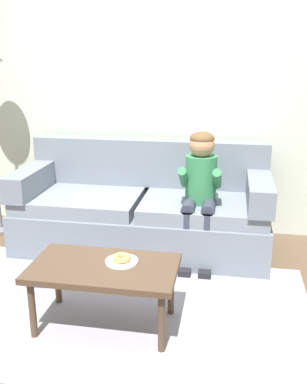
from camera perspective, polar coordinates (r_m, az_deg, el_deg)
name	(u,v)px	position (r m, az deg, el deg)	size (l,w,h in m)	color
ground	(126,292)	(3.36, -3.66, -12.83)	(10.00, 10.00, 0.00)	brown
wall_back	(157,87)	(4.28, 0.48, 13.53)	(8.00, 0.10, 2.80)	beige
area_rug	(117,309)	(3.15, -4.76, -14.98)	(2.65, 1.62, 0.01)	#9993A3
couch	(143,211)	(3.97, -1.37, -2.44)	(2.22, 0.90, 0.94)	slate
coffee_table	(104,272)	(2.81, -6.50, -10.38)	(0.92, 0.52, 0.43)	#4C3828
person_child	(200,185)	(3.61, 6.09, 0.92)	(0.34, 0.58, 1.10)	#337A4C
plate	(122,261)	(2.81, -4.17, -9.00)	(0.21, 0.21, 0.01)	white
donut	(122,258)	(2.80, -4.18, -8.54)	(0.12, 0.12, 0.04)	tan
toy_controller	(38,283)	(3.52, -14.86, -11.42)	(0.23, 0.09, 0.05)	blue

